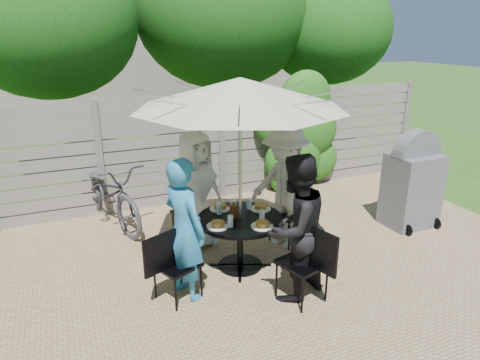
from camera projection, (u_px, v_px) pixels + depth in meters
name	position (u px, v px, depth m)	size (l,w,h in m)	color
backyard_envelope	(140.00, 38.00, 13.14)	(60.00, 60.00, 5.00)	#304F18
patio_table	(240.00, 233.00, 5.20)	(1.34, 1.34, 0.68)	black
umbrella	(240.00, 93.00, 4.65)	(3.12, 3.12, 2.33)	silver
chair_back	(191.00, 224.00, 5.92)	(0.54, 0.70, 0.91)	black
person_back	(196.00, 190.00, 5.65)	(0.79, 0.51, 1.61)	silver
chair_left	(177.00, 279.00, 4.63)	(0.65, 0.54, 0.86)	black
person_left	(185.00, 230.00, 4.55)	(0.58, 0.38, 1.60)	teal
chair_front	(303.00, 278.00, 4.62)	(0.55, 0.71, 0.92)	black
person_front	(295.00, 228.00, 4.53)	(0.80, 0.62, 1.64)	black
chair_right	(290.00, 224.00, 5.91)	(0.68, 0.53, 0.89)	black
person_right	(285.00, 188.00, 5.63)	(1.09, 0.63, 1.68)	#BABAB5
plate_back	(220.00, 207.00, 5.37)	(0.26, 0.26, 0.06)	white
plate_left	(218.00, 225.00, 4.89)	(0.26, 0.26, 0.06)	white
plate_front	(262.00, 225.00, 4.89)	(0.26, 0.26, 0.06)	white
plate_right	(260.00, 207.00, 5.37)	(0.26, 0.26, 0.06)	white
glass_back	(219.00, 209.00, 5.22)	(0.07, 0.07, 0.14)	silver
glass_left	(230.00, 221.00, 4.87)	(0.07, 0.07, 0.14)	silver
glass_front	(262.00, 216.00, 5.01)	(0.07, 0.07, 0.14)	silver
glass_right	(249.00, 204.00, 5.36)	(0.07, 0.07, 0.14)	silver
syrup_jug	(234.00, 212.00, 5.10)	(0.09, 0.09, 0.16)	#59280C
coffee_cup	(233.00, 206.00, 5.33)	(0.08, 0.08, 0.12)	#C6B293
bicycle	(108.00, 193.00, 6.39)	(0.68, 1.94, 1.02)	#333338
bbq_grill	(412.00, 183.00, 6.30)	(0.74, 0.57, 1.48)	#5A5A5F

